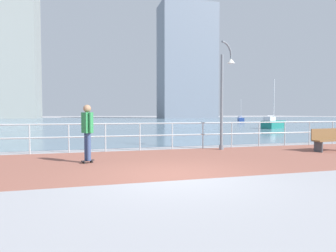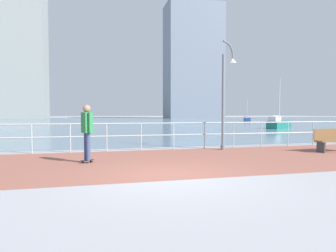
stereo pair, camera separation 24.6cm
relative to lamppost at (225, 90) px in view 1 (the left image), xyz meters
name	(u,v)px [view 1 (the left image)]	position (x,y,z in m)	size (l,w,h in m)	color
ground	(102,123)	(-3.57, 35.51, -2.54)	(220.00, 220.00, 0.00)	#9E9EA3
brick_paving	(154,161)	(-3.57, -2.23, -2.54)	(28.00, 5.53, 0.01)	#935647
harbor_water	(100,121)	(-3.57, 45.54, -2.54)	(180.00, 88.00, 0.00)	slate
waterfront_railing	(140,131)	(-3.57, 0.54, -1.75)	(25.25, 0.06, 1.16)	#B2BCC1
lamppost	(225,90)	(0.00, 0.00, 0.00)	(0.79, 0.46, 4.60)	slate
skateboarder	(87,128)	(-5.66, -2.05, -1.45)	(0.41, 0.53, 1.81)	black
park_bench	(329,139)	(3.84, -1.67, -2.07)	(1.64, 0.62, 0.92)	brown
sailboat_red	(241,119)	(22.88, 39.38, -2.13)	(2.01, 3.19, 4.29)	#284799
sailboat_navy	(273,124)	(12.59, 14.48, -2.06)	(3.63, 2.85, 5.04)	#197266
tower_concrete	(8,41)	(-27.93, 82.44, 19.68)	(16.08, 11.51, 46.12)	#939993
tower_slate	(187,62)	(23.32, 72.96, 14.64)	(16.62, 10.04, 36.03)	slate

